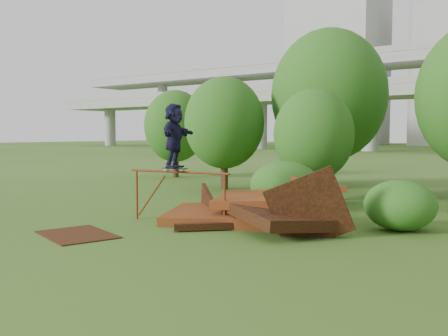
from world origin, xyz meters
The scene contains 13 objects.
ground centered at (0.00, 0.00, 0.00)m, with size 240.00×240.00×0.00m, color #2D5116.
scrap_pile centered at (-0.47, 2.83, 0.36)m, with size 5.70×3.75×2.17m.
grind_rail centered at (-2.34, 1.97, 1.11)m, with size 3.14×0.57×1.46m.
skateboard centered at (-2.47, 1.95, 1.52)m, with size 0.76×0.31×0.08m.
skater centered at (-2.47, 1.95, 2.43)m, with size 1.66×0.53×1.79m, color #171534.
flat_plate centered at (-3.25, -0.77, 0.01)m, with size 2.04×1.46×0.03m, color #381C0C.
tree_0 centered at (-6.29, 9.51, 2.96)m, with size 3.55×3.55×5.01m.
tree_1 centered at (-2.67, 12.51, 4.19)m, with size 5.14×5.14×7.16m.
tree_2 centered at (-1.31, 8.26, 2.44)m, with size 2.93×2.93×4.13m.
tree_6 centered at (-12.11, 12.80, 2.90)m, with size 3.53×3.53×4.94m.
shrub_left centered at (-1.17, 5.88, 0.80)m, with size 2.32×2.14×1.61m, color #165015.
shrub_right centered at (2.96, 4.51, 0.65)m, with size 1.85×1.69×1.31m, color #165015.
building_left centered at (-38.00, 95.00, 17.50)m, with size 18.00×16.00×35.00m, color #9E9E99.
Camera 1 is at (6.81, -8.40, 2.50)m, focal length 40.00 mm.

